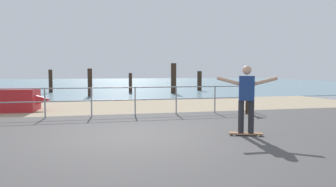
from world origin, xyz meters
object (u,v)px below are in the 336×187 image
(bollard_short, at_px, (248,104))
(seagull, at_px, (248,91))
(skateboard, at_px, (246,133))
(skateboarder, at_px, (246,95))

(bollard_short, relative_size, seagull, 1.71)
(skateboard, height_order, seagull, seagull)
(seagull, bearing_deg, skateboard, -118.37)
(skateboard, xyz_separation_m, skateboarder, (-0.00, 0.00, 0.95))
(skateboarder, bearing_deg, seagull, 61.63)
(seagull, bearing_deg, skateboarder, -118.37)
(skateboarder, relative_size, bollard_short, 2.09)
(skateboarder, relative_size, seagull, 3.58)
(skateboard, bearing_deg, bollard_short, 61.77)
(skateboard, distance_m, skateboarder, 0.95)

